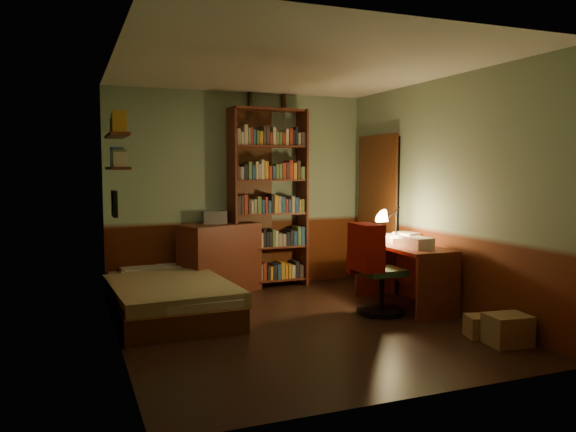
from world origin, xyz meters
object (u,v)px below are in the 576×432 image
object	(u,v)px
bed	(168,284)
cardboard_box_b	(482,326)
bookshelf	(268,199)
desk	(404,276)
mini_stereo	(214,217)
desk_lamp	(396,218)
office_chair	(382,276)
dresser	(220,258)
cardboard_box_a	(508,330)

from	to	relation	value
bed	cardboard_box_b	bearing A→B (deg)	-38.22
bookshelf	desk	world-z (taller)	bookshelf
mini_stereo	desk_lamp	xyz separation A→B (m)	(1.84, -1.44, 0.05)
desk	office_chair	distance (m)	0.45
desk	mini_stereo	bearing A→B (deg)	139.14
dresser	cardboard_box_b	bearing A→B (deg)	-78.45
desk	bookshelf	bearing A→B (deg)	125.57
dresser	desk	bearing A→B (deg)	-61.78
cardboard_box_b	cardboard_box_a	bearing A→B (deg)	-79.49
desk_lamp	cardboard_box_a	distance (m)	1.97
dresser	desk_lamp	bearing A→B (deg)	-57.60
desk	desk_lamp	xyz separation A→B (m)	(0.02, 0.20, 0.65)
mini_stereo	desk_lamp	bearing A→B (deg)	-32.31
desk	bed	bearing A→B (deg)	165.58
cardboard_box_b	mini_stereo	bearing A→B (deg)	122.48
dresser	mini_stereo	bearing A→B (deg)	83.57
office_chair	desk_lamp	bearing A→B (deg)	43.05
cardboard_box_b	office_chair	bearing A→B (deg)	111.88
mini_stereo	bookshelf	size ratio (longest dim) A/B	0.13
cardboard_box_a	cardboard_box_b	xyz separation A→B (m)	(-0.05, 0.27, -0.04)
office_chair	mini_stereo	bearing A→B (deg)	128.39
bed	desk	bearing A→B (deg)	-16.33
mini_stereo	office_chair	world-z (taller)	mini_stereo
dresser	cardboard_box_b	xyz separation A→B (m)	(1.83, -2.80, -0.34)
desk	cardboard_box_a	world-z (taller)	desk
bookshelf	desk	distance (m)	2.11
desk	desk_lamp	world-z (taller)	desk_lamp
mini_stereo	office_chair	distance (m)	2.37
bookshelf	cardboard_box_b	world-z (taller)	bookshelf
desk_lamp	office_chair	xyz separation A→B (m)	(-0.42, -0.39, -0.59)
desk_lamp	cardboard_box_b	bearing A→B (deg)	-64.29
cardboard_box_a	cardboard_box_b	distance (m)	0.28
bed	dresser	distance (m)	1.13
dresser	cardboard_box_b	distance (m)	3.36
bookshelf	desk_lamp	distance (m)	1.80
desk_lamp	office_chair	size ratio (longest dim) A/B	0.69
cardboard_box_b	bookshelf	bearing A→B (deg)	111.51
mini_stereo	cardboard_box_b	xyz separation A→B (m)	(1.86, -2.93, -0.87)
dresser	desk_lamp	xyz separation A→B (m)	(1.81, -1.31, 0.57)
bed	cardboard_box_b	size ratio (longest dim) A/B	7.39
bed	cardboard_box_b	xyz separation A→B (m)	(2.63, -2.01, -0.22)
office_chair	bed	bearing A→B (deg)	158.04
bed	cardboard_box_a	world-z (taller)	bed
dresser	cardboard_box_a	world-z (taller)	dresser
office_chair	bookshelf	bearing A→B (deg)	111.76
office_chair	cardboard_box_b	xyz separation A→B (m)	(0.44, -1.10, -0.32)
bookshelf	bed	bearing A→B (deg)	-155.20
bookshelf	desk	bearing A→B (deg)	-61.24
desk	cardboard_box_b	distance (m)	1.32
cardboard_box_a	desk_lamp	bearing A→B (deg)	92.40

